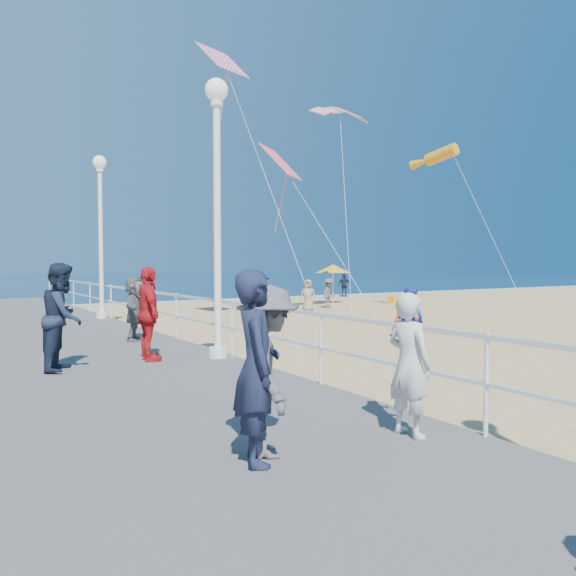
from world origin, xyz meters
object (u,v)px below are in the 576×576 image
toddler_held (410,320)px  beach_walker_b (344,285)px  spectator_7 (63,317)px  beach_chair_left (402,306)px  woman_holding_toddler (409,364)px  lamp_post_mid (217,188)px  spectator_0 (257,367)px  beach_umbrella (333,269)px  spectator_2 (268,370)px  beach_chair_right (395,300)px  lamp_post_far (100,219)px  spectator_5 (134,308)px  beach_walker_c (308,296)px  box_kite (405,327)px  spectator_3 (149,314)px  beach_walker_a (329,293)px

toddler_held → beach_walker_b: bearing=-39.8°
spectator_7 → beach_chair_left: size_ratio=3.32×
woman_holding_toddler → beach_walker_b: size_ratio=0.99×
lamp_post_mid → spectator_0: (-2.12, -5.40, -2.38)m
woman_holding_toddler → beach_umbrella: (14.16, 20.38, 0.75)m
spectator_0 → spectator_2: bearing=-34.4°
beach_chair_right → spectator_2: bearing=-135.5°
lamp_post_far → spectator_0: size_ratio=3.01×
woman_holding_toddler → beach_walker_b: woman_holding_toddler is taller
beach_walker_b → spectator_5: bearing=58.6°
spectator_7 → spectator_5: bearing=-9.4°
beach_walker_c → beach_chair_right: size_ratio=2.70×
spectator_0 → beach_walker_c: bearing=-12.8°
woman_holding_toddler → box_kite: (7.79, 8.15, -0.86)m
lamp_post_far → spectator_3: size_ratio=3.03×
spectator_2 → beach_umbrella: 25.53m
lamp_post_mid → beach_walker_b: 26.66m
spectator_7 → spectator_2: bearing=-145.2°
woman_holding_toddler → spectator_5: 8.79m
spectator_3 → spectator_7: 1.53m
lamp_post_mid → woman_holding_toddler: 6.10m
spectator_0 → spectator_3: (0.87, 5.74, -0.01)m
spectator_3 → beach_walker_a: spectator_3 is taller
lamp_post_mid → spectator_3: (-1.25, 0.34, -2.38)m
beach_walker_b → beach_walker_c: beach_walker_b is taller
lamp_post_far → beach_umbrella: bearing=22.9°
lamp_post_mid → spectator_5: lamp_post_mid is taller
spectator_7 → beach_umbrella: spectator_7 is taller
spectator_2 → spectator_7: (-0.85, 5.51, 0.10)m
spectator_7 → beach_walker_b: (20.87, 19.12, -0.55)m
spectator_0 → beach_umbrella: (15.91, 20.23, 0.63)m
spectator_2 → beach_umbrella: bearing=-17.3°
woman_holding_toddler → beach_chair_right: size_ratio=2.76×
spectator_2 → beach_chair_right: bearing=-24.8°
spectator_5 → beach_walker_a: bearing=-23.4°
spectator_7 → toddler_held: bearing=-129.6°
spectator_2 → spectator_7: 5.58m
lamp_post_mid → beach_chair_left: lamp_post_mid is taller
box_kite → beach_umbrella: beach_umbrella is taller
beach_walker_b → woman_holding_toddler: bearing=71.4°
spectator_2 → lamp_post_far: bearing=13.1°
toddler_held → beach_walker_a: size_ratio=0.49×
toddler_held → beach_walker_a: toddler_held is taller
lamp_post_far → beach_walker_b: 21.05m
lamp_post_far → beach_umbrella: lamp_post_far is taller
lamp_post_mid → spectator_0: bearing=-111.4°
spectator_5 → beach_walker_a: (12.49, 9.30, -0.43)m
spectator_5 → beach_umbrella: bearing=-21.3°
spectator_7 → beach_walker_b: bearing=-21.5°
toddler_held → beach_umbrella: bearing=-38.0°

